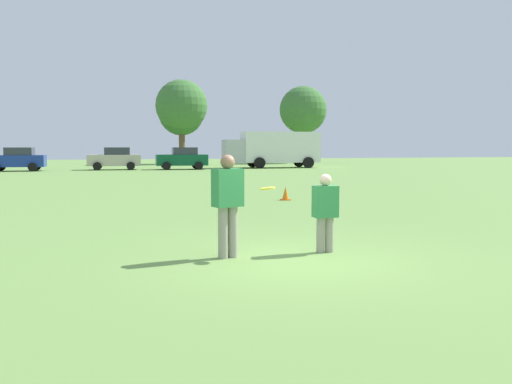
{
  "coord_description": "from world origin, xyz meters",
  "views": [
    {
      "loc": [
        -2.96,
        -8.57,
        1.91
      ],
      "look_at": [
        -0.42,
        1.06,
        1.08
      ],
      "focal_mm": 38.27,
      "sensor_mm": 36.0,
      "label": 1
    }
  ],
  "objects": [
    {
      "name": "parked_car_center",
      "position": [
        -2.72,
        37.37,
        0.92
      ],
      "size": [
        4.24,
        2.3,
        1.82
      ],
      "color": "#B7AD99",
      "rests_on": "ground"
    },
    {
      "name": "traffic_cone",
      "position": [
        2.99,
        9.84,
        0.23
      ],
      "size": [
        0.32,
        0.32,
        0.48
      ],
      "color": "#D8590C",
      "rests_on": "ground"
    },
    {
      "name": "ground_plane",
      "position": [
        0.0,
        0.0,
        0.0
      ],
      "size": [
        146.92,
        146.92,
        0.0
      ],
      "primitive_type": "plane",
      "color": "#6B9347"
    },
    {
      "name": "frisbee",
      "position": [
        -0.39,
        0.37,
        1.2
      ],
      "size": [
        0.27,
        0.27,
        0.06
      ],
      "color": "yellow"
    },
    {
      "name": "tree_far_east_pine",
      "position": [
        18.13,
        50.26,
        5.99
      ],
      "size": [
        5.36,
        5.36,
        8.71
      ],
      "color": "brown",
      "rests_on": "ground"
    },
    {
      "name": "tree_east_oak",
      "position": [
        4.37,
        50.66,
        5.49
      ],
      "size": [
        4.91,
        4.91,
        7.98
      ],
      "color": "brown",
      "rests_on": "ground"
    },
    {
      "name": "parked_car_mid_right",
      "position": [
        2.68,
        36.64,
        0.92
      ],
      "size": [
        4.24,
        2.3,
        1.82
      ],
      "color": "#0C4C2D",
      "rests_on": "ground"
    },
    {
      "name": "player_thrower",
      "position": [
        -1.06,
        0.49,
        1.0
      ],
      "size": [
        0.56,
        0.42,
        1.77
      ],
      "color": "gray",
      "rests_on": "ground"
    },
    {
      "name": "tree_east_birch",
      "position": [
        4.36,
        50.21,
        6.19
      ],
      "size": [
        5.54,
        5.54,
        9.0
      ],
      "color": "brown",
      "rests_on": "ground"
    },
    {
      "name": "parked_car_mid_left",
      "position": [
        -10.03,
        36.81,
        0.92
      ],
      "size": [
        4.24,
        2.3,
        1.82
      ],
      "color": "navy",
      "rests_on": "ground"
    },
    {
      "name": "player_defender",
      "position": [
        0.73,
        0.52,
        0.79
      ],
      "size": [
        0.44,
        0.26,
        1.42
      ],
      "color": "gray",
      "rests_on": "ground"
    },
    {
      "name": "box_truck",
      "position": [
        10.96,
        38.06,
        1.75
      ],
      "size": [
        8.55,
        3.15,
        3.18
      ],
      "color": "white",
      "rests_on": "ground"
    }
  ]
}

